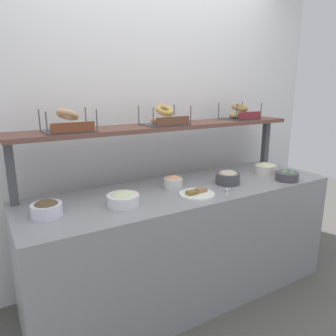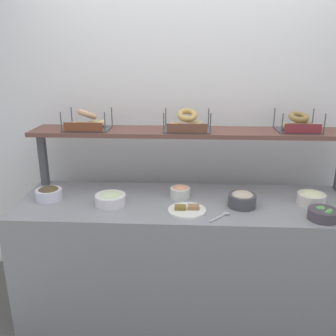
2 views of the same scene
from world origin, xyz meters
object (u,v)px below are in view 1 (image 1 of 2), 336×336
object	(u,v)px
bowl_potato_salad	(265,168)
bowl_tuna_salad	(228,177)
bowl_scallion_spread	(123,199)
bowl_lox_spread	(173,182)
serving_plate_white	(197,194)
bowl_chocolate_spread	(47,208)
bagel_basket_sesame	(164,118)
serving_spoon_near_plate	(227,192)
bagel_basket_everything	(240,114)
bowl_veggie_mix	(287,176)
bagel_basket_plain	(68,124)

from	to	relation	value
bowl_potato_salad	bowl_tuna_salad	distance (m)	0.46
bowl_scallion_spread	bowl_lox_spread	bearing A→B (deg)	18.39
bowl_potato_salad	serving_plate_white	bearing A→B (deg)	-169.22
bowl_chocolate_spread	bowl_scallion_spread	xyz separation A→B (m)	(0.43, -0.07, -0.00)
bagel_basket_sesame	serving_spoon_near_plate	bearing A→B (deg)	-64.49
bagel_basket_everything	bagel_basket_sesame	bearing A→B (deg)	-177.56
bowl_veggie_mix	bagel_basket_everything	distance (m)	0.68
bagel_basket_sesame	bowl_potato_salad	bearing A→B (deg)	-17.41
bagel_basket_plain	bowl_tuna_salad	bearing A→B (deg)	-16.48
bagel_basket_plain	bagel_basket_everything	size ratio (longest dim) A/B	1.09
bowl_veggie_mix	serving_plate_white	bearing A→B (deg)	175.23
serving_plate_white	serving_spoon_near_plate	distance (m)	0.22
bowl_scallion_spread	bagel_basket_everything	size ratio (longest dim) A/B	0.70
bowl_chocolate_spread	serving_plate_white	size ratio (longest dim) A/B	0.72
bowl_chocolate_spread	bowl_scallion_spread	bearing A→B (deg)	-8.83
serving_spoon_near_plate	bowl_potato_salad	bearing A→B (deg)	19.85
bowl_lox_spread	bowl_tuna_salad	bearing A→B (deg)	-17.43
bowl_chocolate_spread	bowl_scallion_spread	size ratio (longest dim) A/B	0.87
bowl_veggie_mix	bagel_basket_sesame	world-z (taller)	bagel_basket_sesame
bowl_tuna_salad	serving_plate_white	size ratio (longest dim) A/B	0.76
bowl_scallion_spread	serving_spoon_near_plate	size ratio (longest dim) A/B	1.43
bowl_chocolate_spread	bowl_potato_salad	xyz separation A→B (m)	(1.74, 0.01, 0.00)
bowl_lox_spread	serving_spoon_near_plate	xyz separation A→B (m)	(0.26, -0.29, -0.04)
bowl_potato_salad	bagel_basket_plain	bearing A→B (deg)	170.23
serving_plate_white	bowl_potato_salad	bearing A→B (deg)	10.78
serving_plate_white	bowl_scallion_spread	bearing A→B (deg)	171.23
bowl_lox_spread	bagel_basket_sesame	size ratio (longest dim) A/B	0.42
bowl_veggie_mix	bowl_lox_spread	bearing A→B (deg)	161.03
serving_plate_white	bagel_basket_sesame	bearing A→B (deg)	91.40
bowl_scallion_spread	bowl_tuna_salad	world-z (taller)	bowl_tuna_salad
bowl_scallion_spread	bowl_veggie_mix	world-z (taller)	bowl_scallion_spread
bowl_potato_salad	bagel_basket_everything	size ratio (longest dim) A/B	0.62
serving_spoon_near_plate	bagel_basket_sesame	size ratio (longest dim) A/B	0.43
bagel_basket_plain	bagel_basket_everything	distance (m)	1.47
bowl_scallion_spread	bowl_lox_spread	distance (m)	0.47
bowl_lox_spread	serving_spoon_near_plate	size ratio (longest dim) A/B	0.98
bowl_scallion_spread	bagel_basket_sesame	size ratio (longest dim) A/B	0.62
bowl_tuna_salad	bowl_veggie_mix	size ratio (longest dim) A/B	1.04
bowl_lox_spread	bagel_basket_everything	xyz separation A→B (m)	(0.81, 0.22, 0.43)
serving_plate_white	bagel_basket_plain	distance (m)	0.95
serving_spoon_near_plate	serving_plate_white	bearing A→B (deg)	164.30
bagel_basket_plain	bowl_potato_salad	bearing A→B (deg)	-9.77
bagel_basket_sesame	bagel_basket_everything	world-z (taller)	bagel_basket_sesame
bowl_potato_salad	serving_spoon_near_plate	distance (m)	0.63
bowl_scallion_spread	bagel_basket_everything	distance (m)	1.38
bowl_potato_salad	bagel_basket_sesame	xyz separation A→B (m)	(-0.82, 0.26, 0.43)
bowl_tuna_salad	bowl_veggie_mix	bearing A→B (deg)	-20.32
bowl_chocolate_spread	bowl_veggie_mix	size ratio (longest dim) A/B	0.99
bowl_potato_salad	bagel_basket_plain	distance (m)	1.60
bowl_scallion_spread	bagel_basket_sesame	world-z (taller)	bagel_basket_sesame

